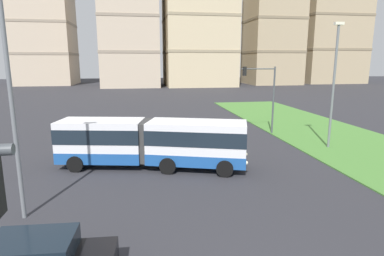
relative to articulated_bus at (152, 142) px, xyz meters
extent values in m
cube|color=white|center=(2.75, -0.72, 0.07)|extent=(6.47, 4.19, 2.55)
cube|color=#1E519E|center=(2.75, -0.72, -0.85)|extent=(6.50, 4.22, 0.70)
cube|color=#19232D|center=(2.75, -0.72, 0.50)|extent=(6.52, 4.24, 0.90)
cube|color=white|center=(-3.15, 0.79, 0.07)|extent=(5.59, 3.47, 2.55)
cube|color=#1E519E|center=(-3.15, 0.79, -0.85)|extent=(5.61, 3.49, 0.70)
cube|color=#19232D|center=(-3.15, 0.79, 0.50)|extent=(5.64, 3.51, 0.90)
cylinder|color=#383838|center=(-0.11, 0.18, 0.07)|extent=(2.40, 2.40, 2.45)
cylinder|color=black|center=(4.84, -0.07, -1.15)|extent=(1.04, 0.57, 1.00)
cylinder|color=black|center=(4.09, -2.45, -1.15)|extent=(1.04, 0.57, 1.00)
cylinder|color=black|center=(1.60, 0.95, -1.15)|extent=(1.04, 0.57, 1.00)
cylinder|color=black|center=(0.84, -1.43, -1.15)|extent=(1.04, 0.57, 1.00)
cylinder|color=black|center=(-4.19, 2.27, -1.15)|extent=(1.04, 0.47, 1.00)
cylinder|color=black|center=(-4.67, -0.18, -1.15)|extent=(1.04, 0.47, 1.00)
sphere|color=#F9EFC6|center=(5.90, -0.77, -0.85)|extent=(0.24, 0.24, 0.24)
sphere|color=#F9EFC6|center=(5.36, -2.49, -0.85)|extent=(0.24, 0.24, 0.24)
cube|color=black|center=(-3.89, -10.63, -0.37)|extent=(2.45, 1.79, 0.60)
cylinder|color=black|center=(-2.20, -9.81, -1.33)|extent=(0.65, 0.25, 0.64)
cylinder|color=#474C51|center=(11.41, 8.05, 1.43)|extent=(0.16, 0.16, 6.18)
cylinder|color=#474C51|center=(9.84, 8.05, 4.32)|extent=(3.14, 0.10, 0.10)
cube|color=black|center=(8.57, 8.05, 4.12)|extent=(0.28, 0.28, 0.80)
sphere|color=red|center=(8.57, 8.05, 4.37)|extent=(0.16, 0.16, 0.16)
sphere|color=yellow|center=(8.57, 8.05, 4.11)|extent=(0.16, 0.16, 0.16)
sphere|color=green|center=(8.57, 8.05, 3.85)|extent=(0.16, 0.16, 0.16)
cylinder|color=slate|center=(-5.74, -5.93, 3.03)|extent=(0.18, 0.18, 9.37)
cylinder|color=slate|center=(13.71, 2.49, 2.95)|extent=(0.18, 0.18, 9.21)
cube|color=white|center=(13.71, 2.49, 7.66)|extent=(0.70, 0.28, 0.20)
cube|color=#C6B299|center=(-27.24, 82.18, 19.53)|extent=(15.15, 15.59, 42.36)
cube|color=gray|center=(-27.24, 82.18, 7.17)|extent=(15.35, 15.79, 0.70)
cube|color=gray|center=(-27.24, 82.18, 15.64)|extent=(15.35, 15.79, 0.70)
cube|color=gray|center=(-2.92, 71.97, 7.40)|extent=(15.22, 18.62, 0.70)
cube|color=gray|center=(-2.92, 71.97, 16.11)|extent=(15.22, 18.62, 0.70)
cube|color=beige|center=(15.83, 71.67, 20.63)|extent=(18.54, 19.73, 44.57)
cube|color=#9C8D6E|center=(15.83, 71.67, 7.61)|extent=(18.74, 19.93, 0.70)
cube|color=#9C8D6E|center=(15.83, 71.67, 16.52)|extent=(18.74, 19.93, 0.70)
cube|color=tan|center=(38.66, 73.87, 16.49)|extent=(14.54, 14.56, 36.28)
cube|color=#85765B|center=(38.66, 73.87, 7.77)|extent=(14.74, 14.76, 0.70)
cube|color=#85765B|center=(38.66, 73.87, 16.84)|extent=(14.74, 14.76, 0.70)
cube|color=tan|center=(58.82, 77.21, 18.16)|extent=(18.92, 15.99, 39.63)
cube|color=#85765B|center=(58.82, 77.21, 8.60)|extent=(19.12, 16.19, 0.70)
cube|color=#85765B|center=(58.82, 77.21, 18.51)|extent=(19.12, 16.19, 0.70)
camera|label=1|loc=(-0.63, -19.72, 4.94)|focal=30.05mm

